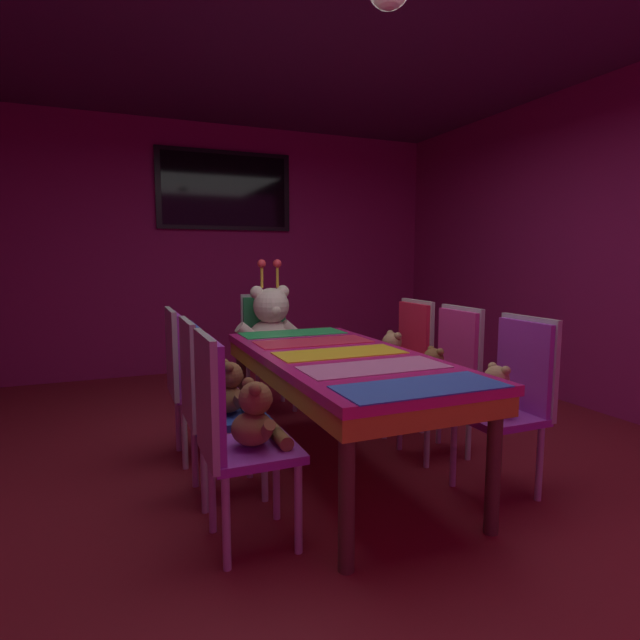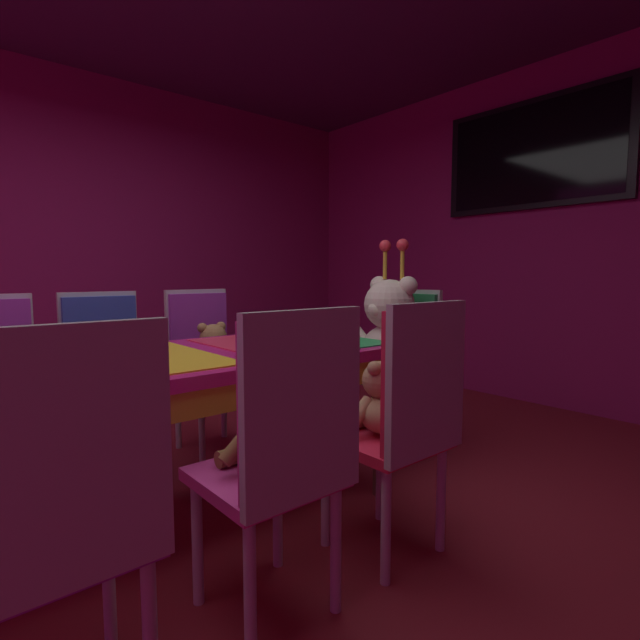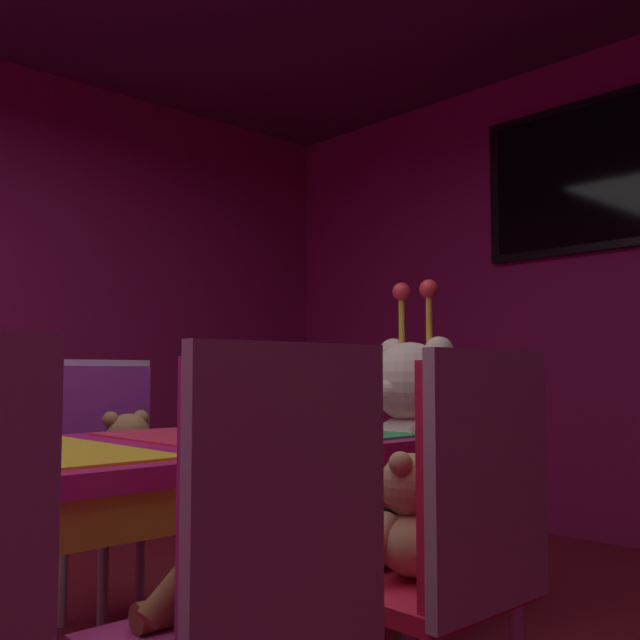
# 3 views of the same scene
# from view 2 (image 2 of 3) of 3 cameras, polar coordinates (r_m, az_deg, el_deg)

# --- Properties ---
(ground_plane) EXTENTS (7.90, 7.90, 0.00)m
(ground_plane) POSITION_cam_2_polar(r_m,az_deg,el_deg) (2.36, -17.01, -22.14)
(ground_plane) COLOR maroon
(wall_back) EXTENTS (5.20, 0.12, 2.80)m
(wall_back) POSITION_cam_2_polar(r_m,az_deg,el_deg) (4.46, 24.10, 9.08)
(wall_back) COLOR #8C1959
(wall_back) RESTS_ON ground_plane
(wall_left) EXTENTS (0.12, 6.40, 2.80)m
(wall_left) POSITION_cam_2_polar(r_m,az_deg,el_deg) (4.61, -30.64, 8.66)
(wall_left) COLOR #8C1959
(wall_left) RESTS_ON ground_plane
(banquet_table) EXTENTS (0.90, 2.02, 0.75)m
(banquet_table) POSITION_cam_2_polar(r_m,az_deg,el_deg) (2.14, -17.50, -6.40)
(banquet_table) COLOR #C61E72
(banquet_table) RESTS_ON ground_plane
(chair_left_1) EXTENTS (0.42, 0.41, 0.98)m
(chair_left_1) POSITION_cam_2_polar(r_m,az_deg,el_deg) (2.89, -24.11, -4.69)
(chair_left_1) COLOR #2D47B2
(chair_left_1) RESTS_ON ground_plane
(teddy_left_1) EXTENTS (0.24, 0.31, 0.29)m
(teddy_left_1) POSITION_cam_2_polar(r_m,az_deg,el_deg) (2.76, -23.24, -5.39)
(teddy_left_1) COLOR brown
(teddy_left_1) RESTS_ON chair_left_1
(chair_left_2) EXTENTS (0.42, 0.41, 0.98)m
(chair_left_2) POSITION_cam_2_polar(r_m,az_deg,el_deg) (3.12, -13.70, -3.64)
(chair_left_2) COLOR purple
(chair_left_2) RESTS_ON ground_plane
(teddy_left_2) EXTENTS (0.27, 0.35, 0.33)m
(teddy_left_2) POSITION_cam_2_polar(r_m,az_deg,el_deg) (2.99, -12.43, -3.93)
(teddy_left_2) COLOR #9E7247
(teddy_left_2) RESTS_ON chair_left_2
(chair_right_0) EXTENTS (0.42, 0.41, 0.98)m
(chair_right_0) POSITION_cam_2_polar(r_m,az_deg,el_deg) (1.24, -27.95, -18.16)
(chair_right_0) COLOR purple
(chair_right_0) RESTS_ON ground_plane
(teddy_right_0) EXTENTS (0.22, 0.29, 0.27)m
(teddy_right_0) POSITION_cam_2_polar(r_m,az_deg,el_deg) (1.38, -29.26, -16.74)
(teddy_right_0) COLOR tan
(teddy_right_0) RESTS_ON chair_right_0
(chair_right_1) EXTENTS (0.42, 0.41, 0.98)m
(chair_right_1) POSITION_cam_2_polar(r_m,az_deg,el_deg) (1.47, -3.83, -13.87)
(chair_right_1) COLOR #CC338C
(chair_right_1) RESTS_ON ground_plane
(teddy_right_1) EXTENTS (0.22, 0.28, 0.27)m
(teddy_right_1) POSITION_cam_2_polar(r_m,az_deg,el_deg) (1.59, -6.98, -13.28)
(teddy_right_1) COLOR brown
(teddy_right_1) RESTS_ON chair_right_1
(chair_right_2) EXTENTS (0.42, 0.41, 0.98)m
(chair_right_2) POSITION_cam_2_polar(r_m,az_deg,el_deg) (1.82, 10.50, -10.08)
(chair_right_2) COLOR red
(chair_right_2) RESTS_ON ground_plane
(teddy_right_2) EXTENTS (0.24, 0.31, 0.30)m
(teddy_right_2) POSITION_cam_2_polar(r_m,az_deg,el_deg) (1.92, 7.09, -9.61)
(teddy_right_2) COLOR tan
(teddy_right_2) RESTS_ON chair_right_2
(throne_chair) EXTENTS (0.41, 0.42, 0.98)m
(throne_chair) POSITION_cam_2_polar(r_m,az_deg,el_deg) (3.08, 10.06, -3.70)
(throne_chair) COLOR #268C4C
(throne_chair) RESTS_ON ground_plane
(king_teddy_bear) EXTENTS (0.65, 0.50, 0.83)m
(king_teddy_bear) POSITION_cam_2_polar(r_m,az_deg,el_deg) (2.94, 8.04, -1.60)
(king_teddy_bear) COLOR silver
(king_teddy_bear) RESTS_ON throne_chair
(wall_tv) EXTENTS (1.51, 0.06, 0.88)m
(wall_tv) POSITION_cam_2_polar(r_m,az_deg,el_deg) (4.47, 23.90, 17.51)
(wall_tv) COLOR black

